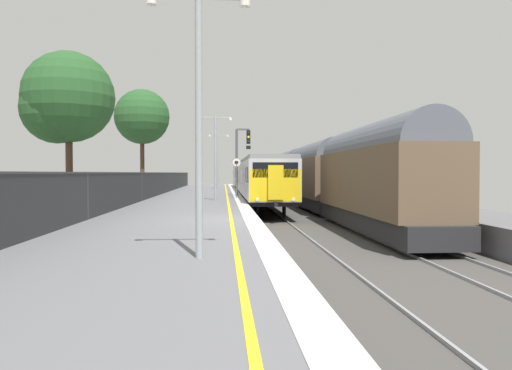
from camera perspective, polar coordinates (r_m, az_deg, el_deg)
The scene contains 11 objects.
ground at distance 18.34m, azimuth 6.53°, elevation -5.73°, with size 17.40×110.00×1.21m.
commuter_train_at_platform at distance 45.78m, azimuth -0.39°, elevation 0.91°, with size 2.83×40.50×3.81m.
freight_train_adjacent_track at distance 35.73m, azimuth 7.05°, elevation 1.32°, with size 2.60×41.01×4.78m.
signal_gantry at distance 35.87m, azimuth -1.80°, elevation 3.62°, with size 1.10×0.24×4.87m.
speed_limit_sign at distance 32.82m, azimuth -2.27°, elevation 1.46°, with size 0.59×0.08×2.66m.
platform_lamp_near at distance 9.80m, azimuth -6.62°, elevation 9.70°, with size 2.00×0.20×5.18m.
platform_lamp_mid at distance 29.85m, azimuth -4.72°, elevation 4.04°, with size 2.00×0.20×5.09m.
platform_lamp_far at distance 49.97m, azimuth -4.35°, elevation 3.28°, with size 2.00×0.20×5.58m.
platform_back_fence at distance 18.56m, azimuth -18.86°, elevation -1.07°, with size 0.07×99.00×1.70m.
background_tree_left at distance 21.66m, azimuth -21.17°, elevation 9.04°, with size 3.69×3.67×6.58m.
background_tree_centre at distance 44.61m, azimuth -13.15°, elevation 7.47°, with size 4.78×4.78×8.96m.
Camera 1 is at (-0.63, -17.90, 1.67)m, focal length 34.70 mm.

